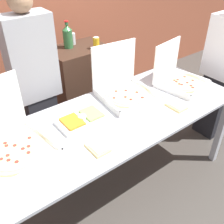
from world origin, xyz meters
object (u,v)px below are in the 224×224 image
at_px(pizza_box_near_right, 179,78).
at_px(veggie_tray, 82,119).
at_px(soda_bottle, 68,36).
at_px(soda_can_colored, 96,43).
at_px(person_guest_plaid, 36,88).
at_px(paper_plate_front_center, 98,148).
at_px(paper_plate_front_left, 176,107).
at_px(person_guest_cap, 222,71).
at_px(soda_can_silver, 72,39).
at_px(pizza_box_far_right, 124,88).
at_px(pizza_box_near_left, 8,142).

xyz_separation_m(pizza_box_near_right, veggie_tray, (-1.07, 0.06, -0.05)).
distance_m(soda_bottle, soda_can_colored, 0.31).
bearing_deg(person_guest_plaid, paper_plate_front_center, 91.43).
height_order(soda_bottle, person_guest_plaid, person_guest_plaid).
relative_size(paper_plate_front_left, person_guest_cap, 0.15).
bearing_deg(paper_plate_front_center, soda_bottle, 67.54).
distance_m(soda_can_silver, person_guest_plaid, 0.79).
height_order(soda_can_silver, person_guest_cap, person_guest_cap).
xyz_separation_m(veggie_tray, soda_can_silver, (0.53, 1.00, 0.26)).
distance_m(pizza_box_far_right, pizza_box_near_right, 0.58).
xyz_separation_m(pizza_box_far_right, soda_can_silver, (0.01, 0.90, 0.21)).
distance_m(paper_plate_front_center, soda_can_silver, 1.51).
bearing_deg(soda_can_colored, pizza_box_near_left, -149.58).
bearing_deg(paper_plate_front_left, soda_can_colored, 94.73).
xyz_separation_m(soda_can_colored, person_guest_plaid, (-0.77, -0.15, -0.20)).
xyz_separation_m(pizza_box_near_right, soda_bottle, (-0.63, 1.00, 0.27)).
relative_size(soda_can_colored, person_guest_cap, 0.08).
bearing_deg(person_guest_cap, pizza_box_far_right, 78.07).
relative_size(pizza_box_near_right, soda_bottle, 1.70).
distance_m(pizza_box_near_left, paper_plate_front_center, 0.61).
xyz_separation_m(veggie_tray, soda_can_colored, (0.66, 0.74, 0.26)).
bearing_deg(person_guest_cap, paper_plate_front_center, 96.38).
height_order(pizza_box_far_right, pizza_box_near_right, pizza_box_far_right).
distance_m(pizza_box_near_left, paper_plate_front_left, 1.37).
relative_size(pizza_box_far_right, paper_plate_front_center, 2.09).
xyz_separation_m(pizza_box_far_right, veggie_tray, (-0.52, -0.10, -0.06)).
xyz_separation_m(paper_plate_front_center, soda_can_colored, (0.75, 1.08, 0.27)).
bearing_deg(person_guest_plaid, pizza_box_far_right, 142.45).
height_order(soda_bottle, soda_can_silver, soda_bottle).
relative_size(soda_can_silver, person_guest_plaid, 0.07).
xyz_separation_m(pizza_box_far_right, pizza_box_near_right, (0.56, -0.16, -0.01)).
xyz_separation_m(soda_can_silver, soda_can_colored, (0.13, -0.27, 0.00)).
bearing_deg(paper_plate_front_left, paper_plate_front_center, -178.85).
relative_size(soda_bottle, soda_can_colored, 2.27).
bearing_deg(soda_bottle, pizza_box_near_right, -57.91).
bearing_deg(pizza_box_near_right, paper_plate_front_center, -175.87).
height_order(soda_bottle, soda_can_colored, soda_bottle).
relative_size(paper_plate_front_center, soda_can_colored, 1.98).
distance_m(paper_plate_front_left, person_guest_plaid, 1.26).
xyz_separation_m(pizza_box_near_left, veggie_tray, (0.58, -0.01, -0.06)).
height_order(paper_plate_front_left, veggie_tray, veggie_tray).
relative_size(pizza_box_near_left, person_guest_cap, 0.34).
height_order(paper_plate_front_center, person_guest_cap, person_guest_cap).
bearing_deg(paper_plate_front_left, pizza_box_near_right, 39.35).
distance_m(veggie_tray, person_guest_plaid, 0.60).
height_order(paper_plate_front_left, soda_can_colored, soda_can_colored).
relative_size(paper_plate_front_center, paper_plate_front_left, 1.04).
relative_size(paper_plate_front_left, soda_can_silver, 1.90).
height_order(pizza_box_far_right, paper_plate_front_center, pizza_box_far_right).
height_order(paper_plate_front_center, veggie_tray, veggie_tray).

